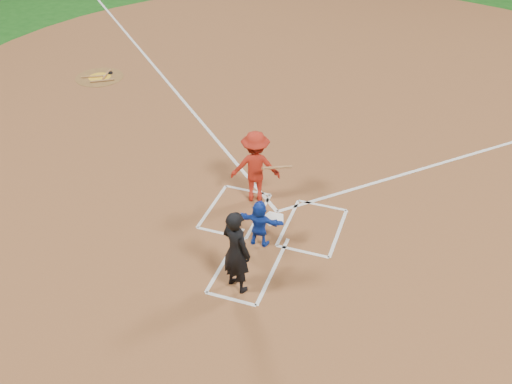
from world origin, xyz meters
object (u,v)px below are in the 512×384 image
(home_plate, at_px, (273,219))
(umpire, at_px, (236,251))
(on_deck_circle, at_px, (100,77))
(catcher, at_px, (259,223))
(batter_at_plate, at_px, (255,167))

(home_plate, distance_m, umpire, 2.59)
(on_deck_circle, bearing_deg, home_plate, -34.54)
(catcher, xyz_separation_m, batter_at_plate, (-0.67, 1.62, 0.36))
(on_deck_circle, height_order, catcher, catcher)
(on_deck_circle, relative_size, umpire, 0.89)
(catcher, relative_size, umpire, 0.60)
(on_deck_circle, xyz_separation_m, batter_at_plate, (7.75, -5.14, 0.93))
(home_plate, xyz_separation_m, batter_at_plate, (-0.69, 0.66, 0.93))
(home_plate, relative_size, on_deck_circle, 0.35)
(batter_at_plate, bearing_deg, umpire, -77.56)
(catcher, height_order, umpire, umpire)
(home_plate, height_order, on_deck_circle, home_plate)
(umpire, bearing_deg, catcher, -64.68)
(home_plate, bearing_deg, umpire, 89.76)
(on_deck_circle, height_order, batter_at_plate, batter_at_plate)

